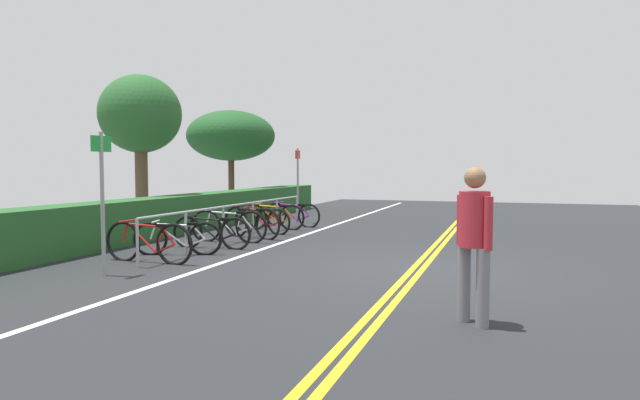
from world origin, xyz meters
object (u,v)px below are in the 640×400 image
at_px(bike_rack, 239,213).
at_px(sign_post_far, 298,178).
at_px(bicycle_5, 262,221).
at_px(bicycle_7, 292,215).
at_px(bicycle_3, 228,226).
at_px(tree_mid, 140,116).
at_px(bicycle_2, 211,232).
at_px(tree_far_right, 231,136).
at_px(bicycle_4, 252,223).
at_px(pedestrian, 474,234).
at_px(bicycle_6, 273,217).
at_px(bicycle_1, 178,238).
at_px(sign_post_near, 102,189).
at_px(bicycle_0, 148,242).

xyz_separation_m(bike_rack, sign_post_far, (4.00, 0.13, 0.71)).
xyz_separation_m(bicycle_5, sign_post_far, (2.68, 0.08, 1.01)).
bearing_deg(bicycle_5, bicycle_7, -3.90).
xyz_separation_m(bicycle_3, tree_mid, (1.50, 3.41, 2.67)).
relative_size(bicycle_2, bicycle_5, 1.07).
bearing_deg(tree_far_right, bicycle_4, -148.35).
distance_m(bike_rack, bicycle_5, 1.35).
xyz_separation_m(pedestrian, tree_far_right, (12.22, 9.43, 1.86)).
height_order(bicycle_4, pedestrian, pedestrian).
height_order(pedestrian, sign_post_far, sign_post_far).
distance_m(bicycle_2, tree_mid, 5.06).
bearing_deg(sign_post_far, bicycle_6, 179.76).
xyz_separation_m(bicycle_2, bicycle_7, (4.36, -0.03, 0.00)).
relative_size(bicycle_7, pedestrian, 1.05).
xyz_separation_m(bicycle_1, bicycle_7, (5.30, -0.20, 0.02)).
bearing_deg(bicycle_4, bicycle_7, 0.57).
bearing_deg(bike_rack, pedestrian, -133.38).
distance_m(pedestrian, tree_far_right, 15.55).
bearing_deg(sign_post_far, bicycle_4, -176.34).
bearing_deg(bicycle_7, sign_post_near, 178.89).
relative_size(bicycle_1, bicycle_7, 0.93).
bearing_deg(pedestrian, bicycle_5, 40.33).
bearing_deg(bicycle_6, pedestrian, -142.82).
height_order(bicycle_1, bicycle_2, bicycle_2).
bearing_deg(bicycle_0, bicycle_5, -1.21).
bearing_deg(bicycle_4, bicycle_6, 7.59).
distance_m(bicycle_0, tree_far_right, 11.18).
height_order(bicycle_0, bicycle_3, bicycle_3).
distance_m(bicycle_3, tree_mid, 4.58).
height_order(bicycle_2, sign_post_near, sign_post_near).
bearing_deg(bicycle_2, pedestrian, -125.43).
distance_m(bicycle_1, bicycle_6, 4.45).
bearing_deg(bike_rack, bicycle_1, 176.78).
distance_m(bicycle_5, sign_post_far, 2.87).
bearing_deg(tree_mid, bike_rack, -108.03).
distance_m(bicycle_4, tree_mid, 4.51).
xyz_separation_m(sign_post_near, tree_far_right, (11.39, 3.93, 1.49)).
height_order(bicycle_4, sign_post_far, sign_post_far).
relative_size(bicycle_0, sign_post_near, 0.83).
relative_size(bicycle_4, tree_mid, 0.41).
relative_size(bicycle_0, bicycle_2, 1.03).
bearing_deg(tree_far_right, bicycle_1, -157.45).
height_order(bicycle_5, sign_post_near, sign_post_near).
relative_size(bicycle_2, sign_post_far, 0.80).
relative_size(bicycle_4, pedestrian, 1.01).
xyz_separation_m(bicycle_1, sign_post_far, (6.24, 0.00, 1.02)).
height_order(bicycle_7, sign_post_near, sign_post_near).
height_order(bicycle_2, bicycle_3, bicycle_3).
relative_size(bicycle_5, pedestrian, 0.99).
xyz_separation_m(bicycle_7, tree_mid, (-1.93, 3.55, 2.69)).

